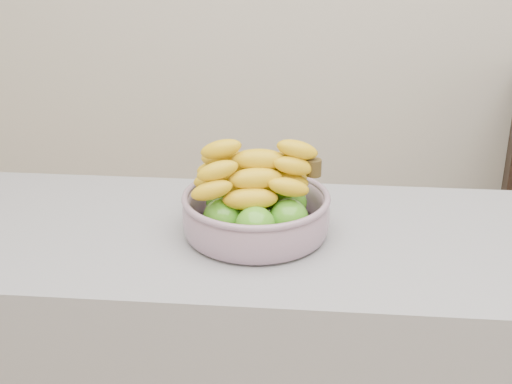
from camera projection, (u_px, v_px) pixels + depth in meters
The scene contains 1 object.
fruit_bowl at pixel (256, 208), 1.55m from camera, with size 0.32×0.32×0.20m.
Camera 1 is at (-0.12, -0.92, 1.61)m, focal length 50.00 mm.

